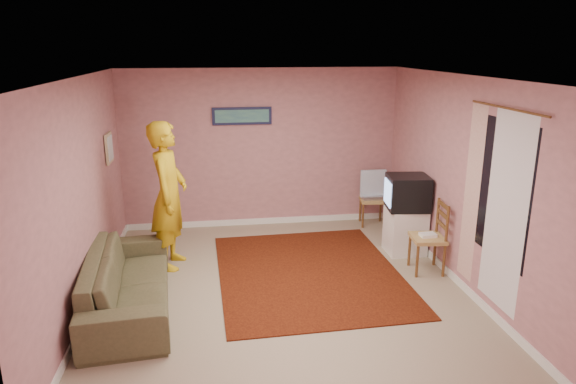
{
  "coord_description": "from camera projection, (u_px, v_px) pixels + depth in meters",
  "views": [
    {
      "loc": [
        -0.76,
        -5.76,
        2.93
      ],
      "look_at": [
        0.17,
        0.6,
        1.09
      ],
      "focal_mm": 32.0,
      "sensor_mm": 36.0,
      "label": 1
    }
  ],
  "objects": [
    {
      "name": "ground",
      "position": [
        281.0,
        290.0,
        6.39
      ],
      "size": [
        5.0,
        5.0,
        0.0
      ],
      "primitive_type": "plane",
      "color": "gray",
      "rests_on": "ground"
    },
    {
      "name": "wall_back",
      "position": [
        261.0,
        149.0,
        8.41
      ],
      "size": [
        4.5,
        0.02,
        2.6
      ],
      "primitive_type": "cube",
      "color": "tan",
      "rests_on": "ground"
    },
    {
      "name": "wall_front",
      "position": [
        327.0,
        283.0,
        3.65
      ],
      "size": [
        4.5,
        0.02,
        2.6
      ],
      "primitive_type": "cube",
      "color": "tan",
      "rests_on": "ground"
    },
    {
      "name": "wall_left",
      "position": [
        81.0,
        197.0,
        5.72
      ],
      "size": [
        0.02,
        5.0,
        2.6
      ],
      "primitive_type": "cube",
      "color": "tan",
      "rests_on": "ground"
    },
    {
      "name": "wall_right",
      "position": [
        461.0,
        183.0,
        6.34
      ],
      "size": [
        0.02,
        5.0,
        2.6
      ],
      "primitive_type": "cube",
      "color": "tan",
      "rests_on": "ground"
    },
    {
      "name": "ceiling",
      "position": [
        281.0,
        77.0,
        5.67
      ],
      "size": [
        4.5,
        5.0,
        0.02
      ],
      "primitive_type": "cube",
      "color": "silver",
      "rests_on": "wall_back"
    },
    {
      "name": "baseboard_back",
      "position": [
        262.0,
        221.0,
        8.74
      ],
      "size": [
        4.5,
        0.02,
        0.1
      ],
      "primitive_type": "cube",
      "color": "white",
      "rests_on": "ground"
    },
    {
      "name": "baseboard_left",
      "position": [
        94.0,
        299.0,
        6.06
      ],
      "size": [
        0.02,
        5.0,
        0.1
      ],
      "primitive_type": "cube",
      "color": "white",
      "rests_on": "ground"
    },
    {
      "name": "baseboard_right",
      "position": [
        451.0,
        275.0,
        6.69
      ],
      "size": [
        0.02,
        5.0,
        0.1
      ],
      "primitive_type": "cube",
      "color": "white",
      "rests_on": "ground"
    },
    {
      "name": "window",
      "position": [
        501.0,
        190.0,
        5.45
      ],
      "size": [
        0.01,
        1.1,
        1.5
      ],
      "primitive_type": "cube",
      "color": "black",
      "rests_on": "wall_right"
    },
    {
      "name": "curtain_sheer",
      "position": [
        506.0,
        213.0,
        5.36
      ],
      "size": [
        0.01,
        0.75,
        2.1
      ],
      "primitive_type": "cube",
      "color": "white",
      "rests_on": "wall_right"
    },
    {
      "name": "curtain_floral",
      "position": [
        472.0,
        194.0,
        6.02
      ],
      "size": [
        0.01,
        0.35,
        2.1
      ],
      "primitive_type": "cube",
      "color": "beige",
      "rests_on": "wall_right"
    },
    {
      "name": "curtain_rod",
      "position": [
        507.0,
        108.0,
        5.2
      ],
      "size": [
        0.02,
        1.4,
        0.02
      ],
      "primitive_type": "cylinder",
      "rotation": [
        1.57,
        0.0,
        0.0
      ],
      "color": "brown",
      "rests_on": "wall_right"
    },
    {
      "name": "picture_back",
      "position": [
        242.0,
        116.0,
        8.19
      ],
      "size": [
        0.95,
        0.04,
        0.28
      ],
      "color": "#131535",
      "rests_on": "wall_back"
    },
    {
      "name": "picture_left",
      "position": [
        109.0,
        148.0,
        7.18
      ],
      "size": [
        0.04,
        0.38,
        0.42
      ],
      "color": "#C3B186",
      "rests_on": "wall_left"
    },
    {
      "name": "area_rug",
      "position": [
        309.0,
        272.0,
        6.86
      ],
      "size": [
        2.45,
        3.03,
        0.02
      ],
      "primitive_type": "cube",
      "rotation": [
        0.0,
        0.0,
        0.03
      ],
      "color": "black",
      "rests_on": "ground"
    },
    {
      "name": "tv_cabinet",
      "position": [
        405.0,
        231.0,
        7.47
      ],
      "size": [
        0.53,
        0.48,
        0.67
      ],
      "primitive_type": "cube",
      "color": "white",
      "rests_on": "ground"
    },
    {
      "name": "crt_tv",
      "position": [
        407.0,
        192.0,
        7.31
      ],
      "size": [
        0.63,
        0.58,
        0.49
      ],
      "rotation": [
        0.0,
        0.0,
        -0.12
      ],
      "color": "black",
      "rests_on": "tv_cabinet"
    },
    {
      "name": "chair_a",
      "position": [
        373.0,
        193.0,
        8.59
      ],
      "size": [
        0.46,
        0.44,
        0.49
      ],
      "rotation": [
        0.0,
        0.0,
        -0.14
      ],
      "color": "tan",
      "rests_on": "ground"
    },
    {
      "name": "dvd_player",
      "position": [
        373.0,
        197.0,
        8.6
      ],
      "size": [
        0.37,
        0.27,
        0.06
      ],
      "primitive_type": "cube",
      "rotation": [
        0.0,
        0.0,
        -0.01
      ],
      "color": "#B1B0B5",
      "rests_on": "chair_a"
    },
    {
      "name": "blue_throw",
      "position": [
        373.0,
        183.0,
        8.54
      ],
      "size": [
        0.43,
        0.05,
        0.45
      ],
      "primitive_type": "cube",
      "color": "#7FA9D0",
      "rests_on": "chair_a"
    },
    {
      "name": "chair_b",
      "position": [
        428.0,
        230.0,
        6.77
      ],
      "size": [
        0.46,
        0.48,
        0.53
      ],
      "rotation": [
        0.0,
        0.0,
        -1.67
      ],
      "color": "tan",
      "rests_on": "ground"
    },
    {
      "name": "game_console",
      "position": [
        428.0,
        235.0,
        6.79
      ],
      "size": [
        0.21,
        0.16,
        0.04
      ],
      "primitive_type": "cube",
      "rotation": [
        0.0,
        0.0,
        0.04
      ],
      "color": "white",
      "rests_on": "chair_b"
    },
    {
      "name": "sofa",
      "position": [
        128.0,
        281.0,
        5.88
      ],
      "size": [
        1.09,
        2.35,
        0.67
      ],
      "primitive_type": "imported",
      "rotation": [
        0.0,
        0.0,
        1.66
      ],
      "color": "brown",
      "rests_on": "ground"
    },
    {
      "name": "person",
      "position": [
        169.0,
        196.0,
        6.85
      ],
      "size": [
        0.59,
        0.8,
        2.0
      ],
      "primitive_type": "imported",
      "rotation": [
        0.0,
        0.0,
        1.4
      ],
      "color": "gold",
      "rests_on": "ground"
    }
  ]
}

